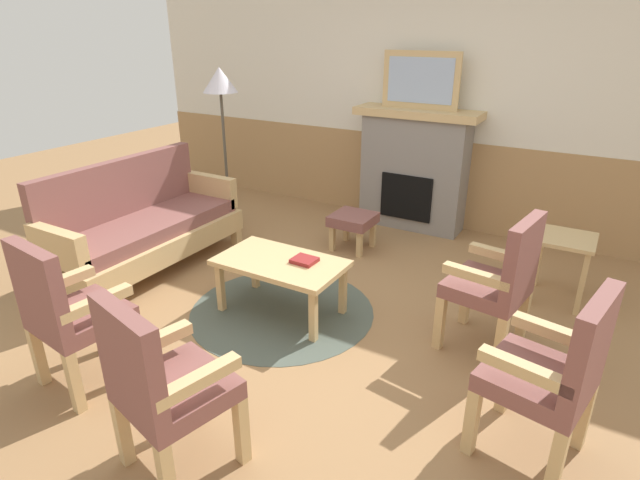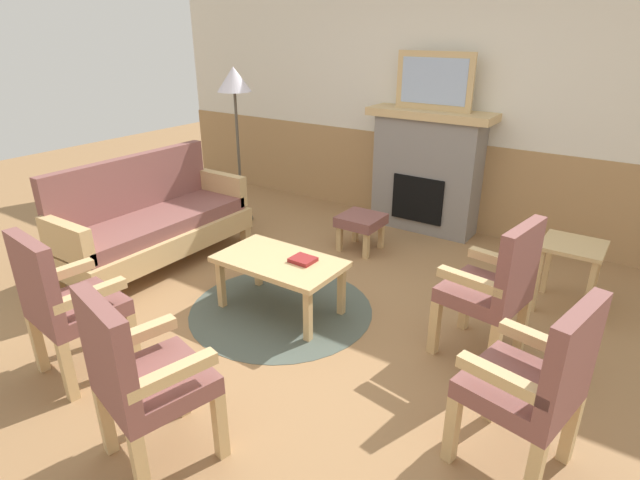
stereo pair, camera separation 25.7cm
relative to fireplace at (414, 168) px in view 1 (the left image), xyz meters
name	(u,v)px [view 1 (the left image)]	position (x,y,z in m)	size (l,w,h in m)	color
ground_plane	(297,323)	(0.00, -2.35, -0.65)	(14.00, 14.00, 0.00)	#997047
wall_back	(427,103)	(0.00, 0.25, 0.66)	(7.20, 0.14, 2.70)	silver
fireplace	(414,168)	(0.00, 0.00, 0.00)	(1.30, 0.44, 1.28)	gray
framed_picture	(421,80)	(0.00, 0.00, 0.91)	(0.80, 0.04, 0.56)	tan
couch	(144,227)	(-1.69, -2.24, -0.26)	(0.70, 1.80, 0.98)	tan
coffee_table	(281,267)	(-0.19, -2.26, -0.27)	(0.96, 0.56, 0.44)	tan
round_rug	(282,311)	(-0.19, -2.26, -0.65)	(1.43, 1.43, 0.01)	#4C564C
book_on_table	(304,260)	(-0.02, -2.20, -0.20)	(0.18, 0.16, 0.03)	maroon
footstool	(353,222)	(-0.27, -0.89, -0.37)	(0.40, 0.40, 0.36)	tan
armchair_near_fireplace	(499,279)	(1.33, -1.95, -0.11)	(0.55, 0.55, 0.98)	tan
armchair_by_window_left	(554,370)	(1.77, -2.79, -0.11)	(0.56, 0.56, 0.98)	tan
armchair_front_left	(67,309)	(-0.77, -3.62, -0.11)	(0.53, 0.53, 0.98)	tan
armchair_front_center	(161,382)	(0.20, -3.81, -0.11)	(0.58, 0.58, 0.98)	tan
side_table	(563,250)	(1.62, -0.97, -0.22)	(0.44, 0.44, 0.55)	tan
floor_lamp_by_couch	(220,90)	(-1.81, -0.94, 0.80)	(0.36, 0.36, 1.68)	#332D28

